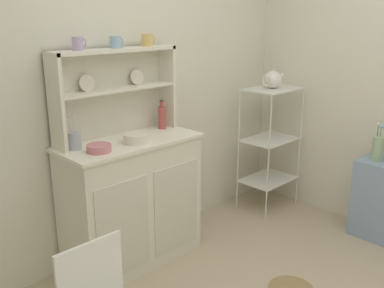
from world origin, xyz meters
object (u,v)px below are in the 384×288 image
object	(u,v)px
porcelain_teapot	(273,80)
flower_vase	(378,147)
hutch_shelf_unit	(113,85)
utensil_jar	(75,140)
hutch_cabinet	(132,201)
bakers_rack	(270,135)
bowl_mixing_large	(99,148)
jam_bottle	(162,117)
cup_lilac_0	(78,44)

from	to	relation	value
porcelain_teapot	flower_vase	world-z (taller)	porcelain_teapot
hutch_shelf_unit	utensil_jar	xyz separation A→B (m)	(-0.36, -0.08, -0.30)
hutch_cabinet	flower_vase	bearing A→B (deg)	-32.04
hutch_shelf_unit	bakers_rack	size ratio (longest dim) A/B	0.82
utensil_jar	flower_vase	xyz separation A→B (m)	(1.99, -1.10, -0.23)
bakers_rack	flower_vase	world-z (taller)	bakers_rack
bowl_mixing_large	utensil_jar	distance (m)	0.17
hutch_shelf_unit	jam_bottle	world-z (taller)	hutch_shelf_unit
bakers_rack	jam_bottle	distance (m)	1.15
porcelain_teapot	hutch_cabinet	bearing A→B (deg)	175.29
hutch_cabinet	bowl_mixing_large	distance (m)	0.55
flower_vase	porcelain_teapot	bearing A→B (deg)	100.87
bowl_mixing_large	jam_bottle	xyz separation A→B (m)	(0.65, 0.16, 0.07)
hutch_shelf_unit	jam_bottle	distance (m)	0.46
cup_lilac_0	flower_vase	bearing A→B (deg)	-31.07
hutch_cabinet	porcelain_teapot	distance (m)	1.63
hutch_cabinet	porcelain_teapot	bearing A→B (deg)	-4.71
porcelain_teapot	bakers_rack	bearing A→B (deg)	0.00
bakers_rack	jam_bottle	bearing A→B (deg)	169.30
cup_lilac_0	jam_bottle	distance (m)	0.84
bowl_mixing_large	flower_vase	bearing A→B (deg)	-26.26
utensil_jar	flower_vase	world-z (taller)	utensil_jar
cup_lilac_0	utensil_jar	world-z (taller)	cup_lilac_0
bakers_rack	porcelain_teapot	xyz separation A→B (m)	(-0.00, -0.00, 0.50)
bakers_rack	bowl_mixing_large	world-z (taller)	bakers_rack
jam_bottle	utensil_jar	world-z (taller)	utensil_jar
cup_lilac_0	porcelain_teapot	bearing A→B (deg)	-8.01
hutch_cabinet	cup_lilac_0	distance (m)	1.13
bakers_rack	porcelain_teapot	distance (m)	0.50
hutch_cabinet	bowl_mixing_large	world-z (taller)	bowl_mixing_large
cup_lilac_0	hutch_shelf_unit	bearing A→B (deg)	8.42
bakers_rack	utensil_jar	bearing A→B (deg)	173.81
hutch_shelf_unit	bakers_rack	world-z (taller)	hutch_shelf_unit
bowl_mixing_large	flower_vase	size ratio (longest dim) A/B	0.47
jam_bottle	utensil_jar	xyz separation A→B (m)	(-0.73, -0.01, -0.03)
hutch_cabinet	jam_bottle	world-z (taller)	jam_bottle
bowl_mixing_large	utensil_jar	bearing A→B (deg)	117.03
cup_lilac_0	bowl_mixing_large	distance (m)	0.65
bakers_rack	jam_bottle	xyz separation A→B (m)	(-1.09, 0.21, 0.31)
hutch_shelf_unit	utensil_jar	world-z (taller)	hutch_shelf_unit
cup_lilac_0	utensil_jar	bearing A→B (deg)	-155.61
cup_lilac_0	porcelain_teapot	world-z (taller)	cup_lilac_0
utensil_jar	cup_lilac_0	bearing A→B (deg)	24.39
jam_bottle	flower_vase	xyz separation A→B (m)	(1.26, -1.10, -0.26)
hutch_cabinet	porcelain_teapot	world-z (taller)	porcelain_teapot
bakers_rack	flower_vase	xyz separation A→B (m)	(0.17, -0.90, 0.06)
jam_bottle	flower_vase	world-z (taller)	jam_bottle
cup_lilac_0	utensil_jar	distance (m)	0.60
utensil_jar	bowl_mixing_large	bearing A→B (deg)	-62.97
jam_bottle	flower_vase	bearing A→B (deg)	-41.19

